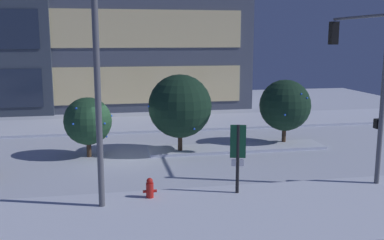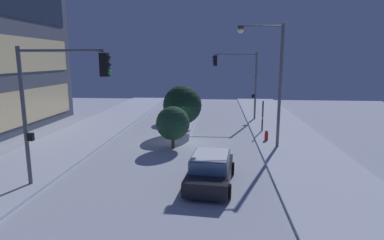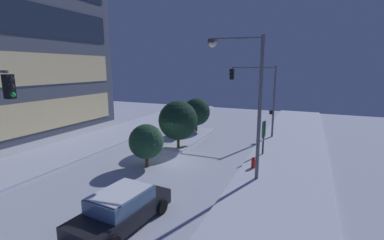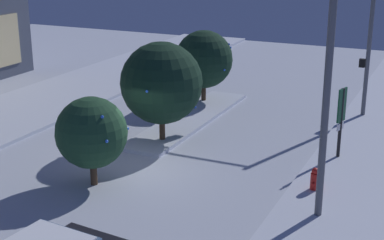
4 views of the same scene
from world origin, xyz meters
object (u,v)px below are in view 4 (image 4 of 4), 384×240
Objects in this scene: street_lamp_arched at (300,29)px; decorated_tree_median at (204,59)px; traffic_light_corner_near_right at (334,12)px; decorated_tree_right_of_median at (161,83)px; fire_hydrant at (315,181)px; parking_info_sign at (341,116)px; decorated_tree_left_of_median at (91,133)px.

decorated_tree_median is (9.55, 6.90, -3.15)m from street_lamp_arched.
traffic_light_corner_near_right is 6.20m from decorated_tree_median.
decorated_tree_right_of_median is (-6.52, 4.84, -2.15)m from traffic_light_corner_near_right.
traffic_light_corner_near_right is 8.40m from decorated_tree_right_of_median.
traffic_light_corner_near_right is 1.91× the size of decorated_tree_median.
parking_info_sign is (3.10, -0.09, 1.23)m from fire_hydrant.
parking_info_sign is at bearing -1.75° from fire_hydrant.
traffic_light_corner_near_right reaches higher than parking_info_sign.
decorated_tree_median reaches higher than fire_hydrant.
decorated_tree_median is (7.83, 7.18, 1.69)m from fire_hydrant.
decorated_tree_right_of_median reaches higher than fire_hydrant.
street_lamp_arched is at bearing 96.79° from traffic_light_corner_near_right.
decorated_tree_median reaches higher than decorated_tree_left_of_median.
fire_hydrant is (1.72, -0.28, -4.84)m from street_lamp_arched.
parking_info_sign is at bearing 106.24° from traffic_light_corner_near_right.
traffic_light_corner_near_right reaches higher than fire_hydrant.
decorated_tree_right_of_median is at bearing -171.81° from decorated_tree_median.
decorated_tree_right_of_median is at bearing 71.72° from fire_hydrant.
fire_hydrant is 6.96m from decorated_tree_right_of_median.
decorated_tree_left_of_median is at bearing 65.47° from traffic_light_corner_near_right.
parking_info_sign is (-5.51, -1.61, -2.85)m from traffic_light_corner_near_right.
decorated_tree_right_of_median reaches higher than parking_info_sign.
traffic_light_corner_near_right is 7.84× the size of fire_hydrant.
parking_info_sign is 0.75× the size of decorated_tree_median.
street_lamp_arched reaches higher than decorated_tree_left_of_median.
fire_hydrant is 0.32× the size of parking_info_sign.
street_lamp_arched reaches higher than traffic_light_corner_near_right.
decorated_tree_median is at bearing 42.51° from fire_hydrant.
decorated_tree_median is 10.14m from decorated_tree_left_of_median.
parking_info_sign is 8.69m from decorated_tree_median.
parking_info_sign is at bearing -81.15° from decorated_tree_right_of_median.
traffic_light_corner_near_right is 2.31× the size of decorated_tree_left_of_median.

